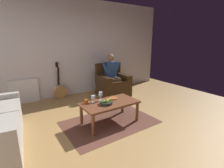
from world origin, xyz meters
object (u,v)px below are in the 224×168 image
at_px(armchair, 113,84).
at_px(coffee_table, 110,105).
at_px(candle_jar, 86,101).
at_px(decorative_dish, 113,98).
at_px(wine_glass_near, 101,95).
at_px(wine_glass_far, 93,98).
at_px(person_seated, 113,74).
at_px(fruit_bowl, 106,102).
at_px(guitar, 60,91).

distance_m(armchair, coffee_table, 1.78).
bearing_deg(coffee_table, candle_jar, -25.74).
bearing_deg(decorative_dish, wine_glass_near, -11.54).
bearing_deg(wine_glass_far, person_seated, -134.57).
bearing_deg(person_seated, decorative_dish, 61.07).
relative_size(armchair, person_seated, 0.77).
distance_m(armchair, decorative_dish, 1.59).
xyz_separation_m(armchair, coffee_table, (1.00, 1.47, 0.05)).
distance_m(person_seated, fruit_bowl, 1.89).
height_order(coffee_table, candle_jar, candle_jar).
relative_size(decorative_dish, candle_jar, 2.46).
height_order(fruit_bowl, decorative_dish, fruit_bowl).
bearing_deg(wine_glass_near, decorative_dish, 168.46).
bearing_deg(guitar, fruit_bowl, 98.84).
bearing_deg(candle_jar, fruit_bowl, 140.61).
height_order(coffee_table, fruit_bowl, fruit_bowl).
bearing_deg(wine_glass_far, coffee_table, 148.03).
xyz_separation_m(coffee_table, guitar, (0.43, -2.00, -0.15)).
distance_m(armchair, fruit_bowl, 1.89).
height_order(guitar, fruit_bowl, guitar).
height_order(armchair, candle_jar, armchair).
bearing_deg(candle_jar, decorative_dish, 172.68).
bearing_deg(armchair, person_seated, -90.00).
bearing_deg(wine_glass_far, wine_glass_near, -176.96).
bearing_deg(decorative_dish, guitar, -72.42).
height_order(decorative_dish, candle_jar, candle_jar).
distance_m(wine_glass_far, decorative_dish, 0.45).
bearing_deg(coffee_table, fruit_bowl, 23.47).
height_order(wine_glass_far, decorative_dish, wine_glass_far).
bearing_deg(fruit_bowl, decorative_dish, -147.55).
bearing_deg(decorative_dish, candle_jar, -7.32).
bearing_deg(wine_glass_far, decorative_dish, 173.99).
bearing_deg(wine_glass_near, wine_glass_far, 3.04).
height_order(person_seated, wine_glass_far, person_seated).
height_order(coffee_table, wine_glass_far, wine_glass_far).
bearing_deg(wine_glass_near, guitar, -79.92).
xyz_separation_m(coffee_table, candle_jar, (0.42, -0.20, 0.10)).
height_order(wine_glass_near, candle_jar, wine_glass_near).
relative_size(wine_glass_near, fruit_bowl, 0.74).
bearing_deg(guitar, armchair, 159.50).
height_order(guitar, candle_jar, guitar).
xyz_separation_m(person_seated, candle_jar, (1.42, 1.27, -0.18)).
height_order(armchair, person_seated, person_seated).
distance_m(coffee_table, decorative_dish, 0.22).
relative_size(armchair, decorative_dish, 5.19).
bearing_deg(fruit_bowl, wine_glass_near, -91.15).
height_order(person_seated, candle_jar, person_seated).
bearing_deg(decorative_dish, wine_glass_far, -6.01).
relative_size(person_seated, guitar, 1.19).
distance_m(guitar, fruit_bowl, 2.09).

